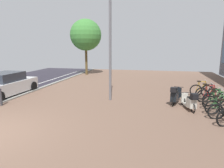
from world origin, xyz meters
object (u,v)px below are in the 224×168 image
bicycle_rack_01 (224,112)px  bicycle_rack_04 (215,99)px  scooter_mid (175,96)px  lamp_post (110,41)px  bicycle_rack_03 (217,103)px  street_tree (86,35)px  bicycle_rack_02 (219,107)px  bicycle_rack_06 (207,93)px  parked_car_near (5,85)px  bicycle_rack_07 (201,90)px  bollard_far (1,97)px  bicycle_rack_05 (209,96)px  scooter_near (190,102)px

bicycle_rack_01 → bicycle_rack_04: 2.05m
scooter_mid → lamp_post: 4.45m
bicycle_rack_03 → street_tree: street_tree is taller
bicycle_rack_02 → bicycle_rack_06: (0.13, 2.72, 0.01)m
bicycle_rack_06 → parked_car_near: size_ratio=0.33×
bicycle_rack_03 → bicycle_rack_04: 0.69m
bicycle_rack_06 → lamp_post: bearing=-165.2°
bicycle_rack_03 → lamp_post: 6.10m
scooter_mid → bicycle_rack_04: bearing=3.6°
bicycle_rack_03 → bicycle_rack_06: bicycle_rack_03 is taller
bicycle_rack_02 → parked_car_near: bearing=175.2°
bicycle_rack_06 → lamp_post: (-5.37, -1.42, 2.89)m
bicycle_rack_07 → bicycle_rack_04: bearing=-83.1°
bicycle_rack_01 → street_tree: (-9.98, 11.48, 3.76)m
bicycle_rack_01 → parked_car_near: bearing=171.9°
bicycle_rack_07 → parked_car_near: parked_car_near is taller
bicycle_rack_04 → scooter_mid: bearing=-176.4°
parked_car_near → bollard_far: size_ratio=4.70×
bicycle_rack_05 → street_tree: 13.85m
bicycle_rack_06 → bollard_far: size_ratio=1.56×
lamp_post → bicycle_rack_02: bearing=-14.0°
bicycle_rack_06 → scooter_near: size_ratio=0.85×
bicycle_rack_03 → scooter_mid: size_ratio=0.78×
bicycle_rack_01 → bicycle_rack_03: bicycle_rack_03 is taller
bicycle_rack_04 → street_tree: 14.37m
bicycle_rack_07 → parked_car_near: 11.93m
bicycle_rack_04 → bicycle_rack_05: bearing=99.1°
street_tree → bicycle_rack_05: bearing=-41.0°
bicycle_rack_07 → street_tree: 12.93m
bicycle_rack_06 → scooter_near: bicycle_rack_06 is taller
bicycle_rack_01 → bicycle_rack_03: size_ratio=0.95×
parked_car_near → lamp_post: lamp_post is taller
bicycle_rack_02 → bicycle_rack_06: 2.72m
bicycle_rack_02 → bicycle_rack_03: bicycle_rack_03 is taller
bicycle_rack_03 → bicycle_rack_05: size_ratio=0.96×
bicycle_rack_02 → bicycle_rack_05: 2.04m
lamp_post → scooter_near: bearing=-13.9°
scooter_mid → street_tree: (-8.22, 9.56, 3.65)m
bicycle_rack_02 → bicycle_rack_05: bicycle_rack_05 is taller
bicycle_rack_06 → parked_car_near: 12.00m
bicycle_rack_02 → bicycle_rack_06: bicycle_rack_06 is taller
bicycle_rack_02 → parked_car_near: size_ratio=0.31×
bicycle_rack_04 → lamp_post: (-5.43, -0.06, 2.89)m
bicycle_rack_01 → parked_car_near: 11.85m
bicycle_rack_02 → parked_car_near: parked_car_near is taller
bicycle_rack_02 → bicycle_rack_06: bearing=87.2°
scooter_near → parked_car_near: bearing=176.2°
bicycle_rack_06 → parked_car_near: parked_car_near is taller
bicycle_rack_05 → scooter_near: (-1.25, -1.74, 0.06)m
bicycle_rack_05 → scooter_mid: size_ratio=0.81×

